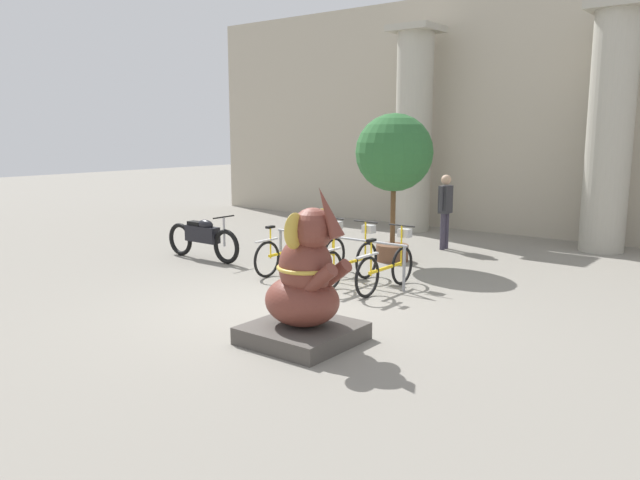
# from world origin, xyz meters

# --- Properties ---
(ground_plane) EXTENTS (60.00, 60.00, 0.00)m
(ground_plane) POSITION_xyz_m (0.00, 0.00, 0.00)
(ground_plane) COLOR gray
(building_facade) EXTENTS (20.00, 0.20, 6.00)m
(building_facade) POSITION_xyz_m (0.00, 8.60, 3.00)
(building_facade) COLOR #B2A893
(building_facade) RESTS_ON ground_plane
(column_left) EXTENTS (1.16, 1.16, 5.16)m
(column_left) POSITION_xyz_m (-2.35, 7.60, 2.62)
(column_left) COLOR #ADA899
(column_left) RESTS_ON ground_plane
(column_right) EXTENTS (1.16, 1.16, 5.16)m
(column_right) POSITION_xyz_m (2.35, 7.60, 2.62)
(column_right) COLOR #ADA899
(column_right) RESTS_ON ground_plane
(bike_rack) EXTENTS (2.76, 0.05, 0.77)m
(bike_rack) POSITION_xyz_m (-0.59, 1.95, 0.58)
(bike_rack) COLOR gray
(bike_rack) RESTS_ON ground_plane
(bicycle_0) EXTENTS (0.48, 1.72, 1.03)m
(bicycle_0) POSITION_xyz_m (-1.67, 1.87, 0.40)
(bicycle_0) COLOR black
(bicycle_0) RESTS_ON ground_plane
(bicycle_1) EXTENTS (0.48, 1.72, 1.03)m
(bicycle_1) POSITION_xyz_m (-0.95, 1.84, 0.40)
(bicycle_1) COLOR black
(bicycle_1) RESTS_ON ground_plane
(bicycle_2) EXTENTS (0.48, 1.72, 1.03)m
(bicycle_2) POSITION_xyz_m (-0.23, 1.82, 0.40)
(bicycle_2) COLOR black
(bicycle_2) RESTS_ON ground_plane
(bicycle_3) EXTENTS (0.48, 1.72, 1.03)m
(bicycle_3) POSITION_xyz_m (0.49, 1.83, 0.40)
(bicycle_3) COLOR black
(bicycle_3) RESTS_ON ground_plane
(elephant_statue) EXTENTS (1.24, 1.24, 1.96)m
(elephant_statue) POSITION_xyz_m (1.05, -0.96, 0.66)
(elephant_statue) COLOR #4C4742
(elephant_statue) RESTS_ON ground_plane
(motorcycle) EXTENTS (2.06, 0.55, 0.94)m
(motorcycle) POSITION_xyz_m (-3.76, 1.66, 0.46)
(motorcycle) COLOR black
(motorcycle) RESTS_ON ground_plane
(person_pedestrian) EXTENTS (0.22, 0.47, 1.64)m
(person_pedestrian) POSITION_xyz_m (-0.44, 5.69, 0.98)
(person_pedestrian) COLOR #383342
(person_pedestrian) RESTS_ON ground_plane
(potted_tree) EXTENTS (1.52, 1.52, 2.92)m
(potted_tree) POSITION_xyz_m (-0.68, 3.91, 2.08)
(potted_tree) COLOR brown
(potted_tree) RESTS_ON ground_plane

